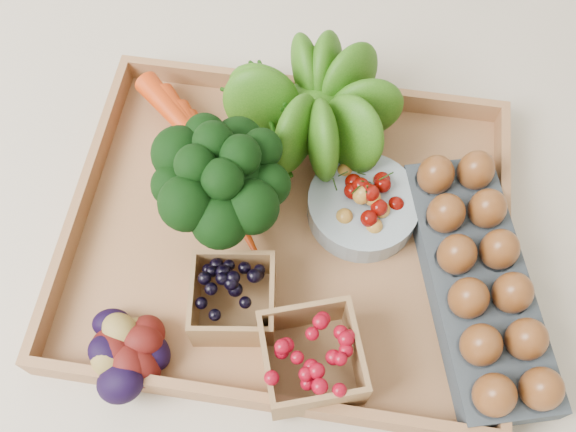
# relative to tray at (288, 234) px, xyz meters

# --- Properties ---
(ground) EXTENTS (4.00, 4.00, 0.00)m
(ground) POSITION_rel_tray_xyz_m (0.00, 0.00, -0.01)
(ground) COLOR beige
(ground) RESTS_ON ground
(tray) EXTENTS (0.55, 0.45, 0.01)m
(tray) POSITION_rel_tray_xyz_m (0.00, 0.00, 0.00)
(tray) COLOR #A87246
(tray) RESTS_ON ground
(carrots) EXTENTS (0.23, 0.17, 0.06)m
(carrots) POSITION_rel_tray_xyz_m (-0.13, 0.09, 0.04)
(carrots) COLOR #BF330A
(carrots) RESTS_ON tray
(lettuce) EXTENTS (0.15, 0.15, 0.15)m
(lettuce) POSITION_rel_tray_xyz_m (0.01, 0.15, 0.08)
(lettuce) COLOR #194D0C
(lettuce) RESTS_ON tray
(broccoli) EXTENTS (0.16, 0.16, 0.13)m
(broccoli) POSITION_rel_tray_xyz_m (-0.08, 0.00, 0.07)
(broccoli) COLOR black
(broccoli) RESTS_ON tray
(cherry_bowl) EXTENTS (0.14, 0.14, 0.04)m
(cherry_bowl) POSITION_rel_tray_xyz_m (0.09, 0.04, 0.03)
(cherry_bowl) COLOR #8C9EA5
(cherry_bowl) RESTS_ON tray
(egg_carton) EXTENTS (0.20, 0.35, 0.04)m
(egg_carton) POSITION_rel_tray_xyz_m (0.24, -0.04, 0.03)
(egg_carton) COLOR #3D464E
(egg_carton) RESTS_ON tray
(potatoes) EXTENTS (0.13, 0.13, 0.07)m
(potatoes) POSITION_rel_tray_xyz_m (-0.16, -0.19, 0.04)
(potatoes) COLOR #450D0B
(potatoes) RESTS_ON tray
(punnet_blackberry) EXTENTS (0.11, 0.11, 0.07)m
(punnet_blackberry) POSITION_rel_tray_xyz_m (-0.05, -0.11, 0.04)
(punnet_blackberry) COLOR black
(punnet_blackberry) RESTS_ON tray
(punnet_raspberry) EXTENTS (0.14, 0.14, 0.07)m
(punnet_raspberry) POSITION_rel_tray_xyz_m (0.05, -0.17, 0.04)
(punnet_raspberry) COLOR maroon
(punnet_raspberry) RESTS_ON tray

